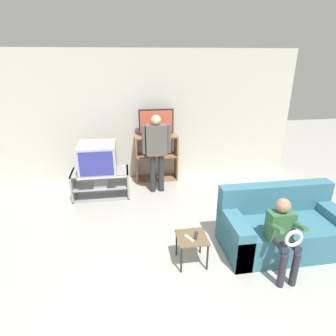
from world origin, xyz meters
The scene contains 11 objects.
wall_back centered at (0.00, 4.18, 1.30)m, with size 6.40×0.06×2.60m.
tv_stand centered at (-0.86, 3.30, 0.25)m, with size 1.02×0.49×0.51m.
television_main centered at (-0.88, 3.31, 0.76)m, with size 0.65×0.66×0.51m.
media_shelf centered at (0.24, 3.93, 0.49)m, with size 0.87×0.36×0.96m.
television_flat centered at (0.25, 3.94, 1.21)m, with size 0.69×0.20×0.53m.
snack_table centered at (0.38, 1.26, 0.33)m, with size 0.37×0.37×0.38m.
remote_control_black centered at (0.43, 1.27, 0.39)m, with size 0.04×0.14×0.02m, color #232328.
remote_control_white centered at (0.34, 1.22, 0.39)m, with size 0.04×0.14×0.02m, color silver.
couch centered at (1.66, 1.40, 0.29)m, with size 1.61×0.81×0.82m.
person_standing_adult centered at (0.19, 3.36, 0.90)m, with size 0.53×0.20×1.49m.
person_seated_child centered at (1.37, 0.93, 0.57)m, with size 0.33×0.43×0.96m.
Camera 1 is at (-0.34, -1.55, 2.45)m, focal length 30.00 mm.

